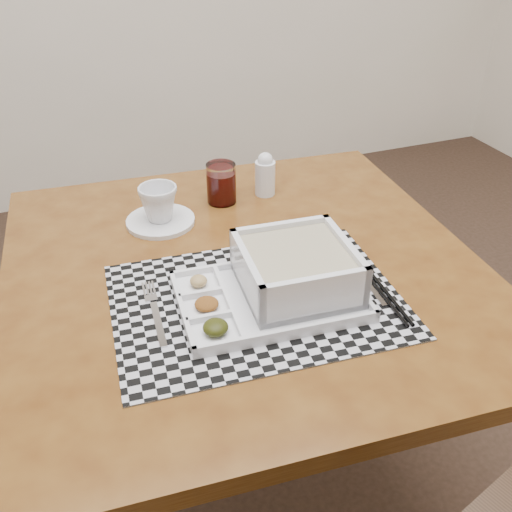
{
  "coord_description": "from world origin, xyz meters",
  "views": [
    {
      "loc": [
        0.05,
        -0.15,
        1.31
      ],
      "look_at": [
        0.36,
        0.65,
        0.75
      ],
      "focal_mm": 40.0,
      "sensor_mm": 36.0,
      "label": 1
    }
  ],
  "objects_px": {
    "dining_table": "(245,293)",
    "serving_tray": "(289,277)",
    "cup": "(159,203)",
    "creamer_bottle": "(265,175)",
    "juice_glass": "(221,185)"
  },
  "relations": [
    {
      "from": "dining_table",
      "to": "serving_tray",
      "type": "xyz_separation_m",
      "value": [
        0.04,
        -0.12,
        0.11
      ]
    },
    {
      "from": "cup",
      "to": "creamer_bottle",
      "type": "xyz_separation_m",
      "value": [
        0.27,
        0.05,
        0.0
      ]
    },
    {
      "from": "serving_tray",
      "to": "creamer_bottle",
      "type": "bearing_deg",
      "value": 74.29
    },
    {
      "from": "cup",
      "to": "creamer_bottle",
      "type": "height_order",
      "value": "creamer_bottle"
    },
    {
      "from": "cup",
      "to": "juice_glass",
      "type": "height_order",
      "value": "juice_glass"
    },
    {
      "from": "cup",
      "to": "juice_glass",
      "type": "bearing_deg",
      "value": 13.33
    },
    {
      "from": "juice_glass",
      "to": "serving_tray",
      "type": "bearing_deg",
      "value": -90.08
    },
    {
      "from": "serving_tray",
      "to": "dining_table",
      "type": "bearing_deg",
      "value": 108.52
    },
    {
      "from": "dining_table",
      "to": "serving_tray",
      "type": "bearing_deg",
      "value": -71.48
    },
    {
      "from": "serving_tray",
      "to": "juice_glass",
      "type": "bearing_deg",
      "value": 89.92
    },
    {
      "from": "juice_glass",
      "to": "creamer_bottle",
      "type": "relative_size",
      "value": 0.89
    },
    {
      "from": "dining_table",
      "to": "juice_glass",
      "type": "xyz_separation_m",
      "value": [
        0.04,
        0.27,
        0.11
      ]
    },
    {
      "from": "dining_table",
      "to": "cup",
      "type": "distance_m",
      "value": 0.27
    },
    {
      "from": "dining_table",
      "to": "cup",
      "type": "height_order",
      "value": "cup"
    },
    {
      "from": "cup",
      "to": "creamer_bottle",
      "type": "relative_size",
      "value": 0.8
    }
  ]
}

